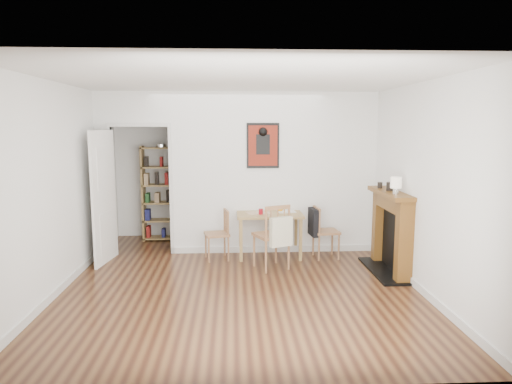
{
  "coord_description": "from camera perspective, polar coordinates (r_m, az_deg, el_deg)",
  "views": [
    {
      "loc": [
        -0.08,
        -5.94,
        2.06
      ],
      "look_at": [
        0.25,
        0.6,
        1.11
      ],
      "focal_mm": 32.0,
      "sensor_mm": 36.0,
      "label": 1
    }
  ],
  "objects": [
    {
      "name": "chair_right",
      "position": [
        7.25,
        8.6,
        -4.87
      ],
      "size": [
        0.5,
        0.45,
        0.82
      ],
      "color": "#976E46",
      "rests_on": "ground"
    },
    {
      "name": "ceramic_jar_a",
      "position": [
        6.66,
        16.4,
        0.67
      ],
      "size": [
        0.1,
        0.1,
        0.12
      ],
      "primitive_type": "cylinder",
      "color": "black",
      "rests_on": "fireplace"
    },
    {
      "name": "chair_front",
      "position": [
        6.63,
        1.99,
        -5.47
      ],
      "size": [
        0.63,
        0.66,
        0.96
      ],
      "color": "#976E46",
      "rests_on": "ground"
    },
    {
      "name": "placemat",
      "position": [
        7.23,
        0.31,
        -2.59
      ],
      "size": [
        0.43,
        0.36,
        0.0
      ],
      "primitive_type": "cube",
      "rotation": [
        0.0,
        0.0,
        0.26
      ],
      "color": "beige",
      "rests_on": "dining_table"
    },
    {
      "name": "chair_left",
      "position": [
        7.11,
        -4.93,
        -5.34
      ],
      "size": [
        0.47,
        0.47,
        0.78
      ],
      "color": "#976E46",
      "rests_on": "ground"
    },
    {
      "name": "ceramic_jar_b",
      "position": [
        6.9,
        15.24,
        0.83
      ],
      "size": [
        0.07,
        0.07,
        0.09
      ],
      "primitive_type": "cylinder",
      "color": "black",
      "rests_on": "fireplace"
    },
    {
      "name": "dining_table",
      "position": [
        7.21,
        1.7,
        -3.32
      ],
      "size": [
        1.03,
        0.65,
        0.7
      ],
      "color": "#A6834D",
      "rests_on": "ground"
    },
    {
      "name": "bookshelf",
      "position": [
        8.42,
        -11.6,
        -0.24
      ],
      "size": [
        0.72,
        0.29,
        1.71
      ],
      "color": "#A6834D",
      "rests_on": "ground"
    },
    {
      "name": "ground",
      "position": [
        6.29,
        -2.05,
        -10.88
      ],
      "size": [
        5.2,
        5.2,
        0.0
      ],
      "primitive_type": "plane",
      "color": "brown",
      "rests_on": "ground"
    },
    {
      "name": "mantel_lamp",
      "position": [
        6.32,
        17.1,
        1.01
      ],
      "size": [
        0.15,
        0.15,
        0.23
      ],
      "color": "silver",
      "rests_on": "fireplace"
    },
    {
      "name": "room_shell",
      "position": [
        7.33,
        -1.49,
        2.27
      ],
      "size": [
        5.2,
        5.2,
        5.2
      ],
      "color": "white",
      "rests_on": "ground"
    },
    {
      "name": "red_glass",
      "position": [
        7.09,
        0.61,
        -2.46
      ],
      "size": [
        0.07,
        0.07,
        0.09
      ],
      "primitive_type": "cylinder",
      "color": "maroon",
      "rests_on": "dining_table"
    },
    {
      "name": "notebook",
      "position": [
        7.3,
        3.83,
        -2.46
      ],
      "size": [
        0.3,
        0.23,
        0.01
      ],
      "primitive_type": "cube",
      "rotation": [
        0.0,
        0.0,
        0.11
      ],
      "color": "silver",
      "rests_on": "dining_table"
    },
    {
      "name": "fireplace",
      "position": [
        6.74,
        16.63,
        -4.48
      ],
      "size": [
        0.45,
        1.25,
        1.16
      ],
      "color": "brown",
      "rests_on": "ground"
    },
    {
      "name": "orange_fruit",
      "position": [
        7.32,
        3.08,
        -2.18
      ],
      "size": [
        0.08,
        0.08,
        0.08
      ],
      "primitive_type": "sphere",
      "color": "orange",
      "rests_on": "dining_table"
    }
  ]
}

